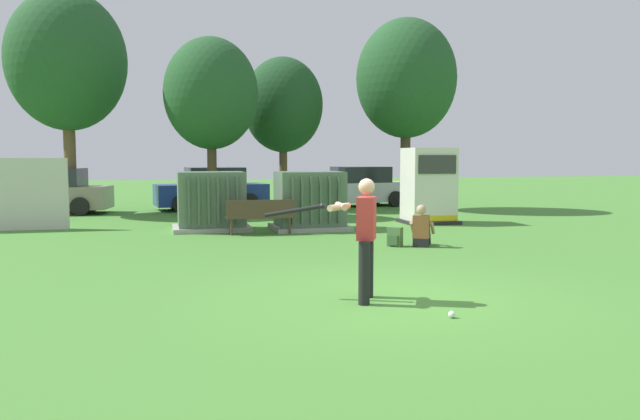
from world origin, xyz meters
TOP-DOWN VIEW (x-y plane):
  - ground_plane at (0.00, 0.00)m, footprint 96.00×96.00m
  - transformer_west at (-1.82, 9.24)m, footprint 2.10×1.70m
  - transformer_mid_west at (0.87, 8.74)m, footprint 2.10×1.70m
  - generator_enclosure at (4.79, 9.49)m, footprint 1.60×1.40m
  - park_bench at (-0.64, 7.92)m, footprint 1.81×0.46m
  - batter at (-0.40, -0.01)m, footprint 1.55×0.94m
  - sports_ball at (0.41, -1.21)m, footprint 0.09×0.09m
  - seated_spectator at (2.59, 4.86)m, footprint 0.68×0.78m
  - backpack at (1.99, 5.00)m, footprint 0.38×0.37m
  - tree_left at (-6.25, 15.26)m, footprint 4.06×4.06m
  - tree_center_left at (-1.48, 13.23)m, footprint 3.15×3.15m
  - tree_center_right at (1.40, 15.49)m, footprint 3.04×3.04m
  - tree_right at (5.91, 14.26)m, footprint 3.78×3.78m
  - parked_car_leftmost at (-7.03, 15.67)m, footprint 4.39×2.35m
  - parked_car_left_of_center at (-1.26, 16.18)m, footprint 4.39×2.33m
  - parked_car_right_of_center at (4.69, 16.34)m, footprint 4.40×2.37m

SIDE VIEW (x-z plane):
  - ground_plane at x=0.00m, z-range 0.00..0.00m
  - sports_ball at x=0.41m, z-range 0.00..0.09m
  - backpack at x=1.99m, z-range -0.01..0.43m
  - seated_spectator at x=2.59m, z-range -0.11..0.86m
  - park_bench at x=-0.64m, z-range 0.08..0.99m
  - parked_car_leftmost at x=-7.03m, z-range -0.06..1.56m
  - parked_car_left_of_center at x=-1.26m, z-range -0.06..1.56m
  - parked_car_right_of_center at x=4.69m, z-range -0.06..1.56m
  - transformer_west at x=-1.82m, z-range -0.02..1.60m
  - transformer_mid_west at x=0.87m, z-range -0.02..1.60m
  - batter at x=-0.40m, z-range 0.11..1.85m
  - generator_enclosure at x=4.79m, z-range -0.01..2.29m
  - tree_center_right at x=1.40m, z-range 1.08..6.88m
  - tree_center_left at x=-1.48m, z-range 1.12..7.14m
  - tree_right at x=5.91m, z-range 1.34..8.57m
  - tree_left at x=-6.25m, z-range 1.44..9.20m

